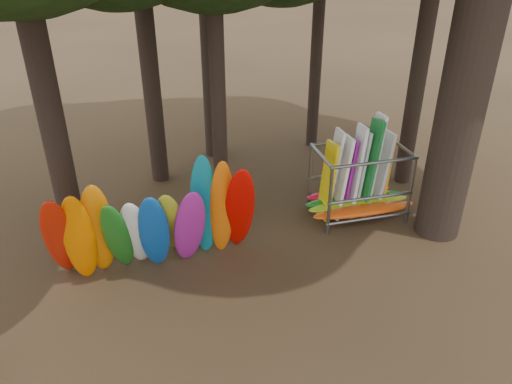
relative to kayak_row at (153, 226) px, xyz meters
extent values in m
plane|color=#47331E|center=(3.13, -0.64, -1.34)|extent=(120.00, 120.00, 0.00)
cylinder|color=black|center=(-1.99, 1.97, 3.98)|extent=(0.61, 0.61, 10.65)
cylinder|color=black|center=(0.52, 5.04, 4.19)|extent=(0.54, 0.54, 11.06)
cylinder|color=black|center=(2.12, 2.76, 3.82)|extent=(0.41, 0.41, 10.32)
ellipsoid|color=red|center=(-2.02, 0.01, 0.00)|extent=(0.81, 1.69, 2.81)
ellipsoid|color=#EF6800|center=(-1.62, -0.07, -0.03)|extent=(0.76, 1.10, 2.70)
ellipsoid|color=orange|center=(-1.22, 0.13, 0.01)|extent=(0.84, 1.12, 2.79)
ellipsoid|color=#1B661B|center=(-0.81, -0.07, -0.13)|extent=(0.79, 1.61, 2.56)
ellipsoid|color=silver|center=(-0.41, 0.03, -0.17)|extent=(0.79, 1.58, 2.50)
ellipsoid|color=#0E49A5|center=(-0.01, -0.20, -0.07)|extent=(0.77, 1.45, 2.65)
ellipsoid|color=#ADB225|center=(0.40, 0.12, -0.08)|extent=(0.89, 2.02, 2.66)
ellipsoid|color=#A42193|center=(0.80, -0.14, -0.09)|extent=(0.88, 1.44, 2.60)
ellipsoid|color=#0F788B|center=(1.20, 0.14, 0.23)|extent=(0.77, 1.25, 3.22)
ellipsoid|color=orange|center=(1.61, 0.06, 0.16)|extent=(0.67, 1.28, 3.09)
ellipsoid|color=red|center=(2.01, -0.03, 0.12)|extent=(0.91, 1.83, 3.07)
ellipsoid|color=#D9450C|center=(5.75, 0.80, -0.92)|extent=(3.04, 0.55, 0.24)
ellipsoid|color=#93B418|center=(5.75, 1.17, -0.92)|extent=(3.03, 0.55, 0.24)
ellipsoid|color=#197019|center=(5.75, 1.46, -0.92)|extent=(3.01, 0.55, 0.24)
ellipsoid|color=red|center=(5.75, 1.84, -0.92)|extent=(2.65, 0.55, 0.24)
cube|color=yellow|center=(4.85, 1.40, -0.22)|extent=(0.38, 0.78, 2.28)
cube|color=silver|center=(5.05, 1.62, -0.09)|extent=(0.55, 0.75, 2.52)
cube|color=white|center=(5.25, 1.38, -0.15)|extent=(0.47, 0.75, 2.40)
cube|color=#8A1786|center=(5.45, 1.55, -0.22)|extent=(0.45, 0.78, 2.26)
cube|color=white|center=(5.65, 1.40, -0.02)|extent=(0.42, 0.77, 2.68)
cube|color=silver|center=(5.85, 1.62, -0.14)|extent=(0.47, 0.80, 2.42)
cube|color=#19742E|center=(6.05, 1.39, 0.05)|extent=(0.53, 0.82, 2.81)
cube|color=white|center=(6.25, 1.58, 0.08)|extent=(0.47, 0.78, 2.87)
cube|color=silver|center=(6.45, 1.41, -0.14)|extent=(0.48, 0.77, 2.41)
cube|color=#FFA61C|center=(6.65, 1.62, -0.22)|extent=(0.34, 0.77, 2.27)
camera|label=1|loc=(-0.20, -9.88, 6.19)|focal=35.00mm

